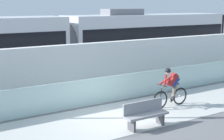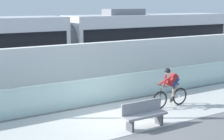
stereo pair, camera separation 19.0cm
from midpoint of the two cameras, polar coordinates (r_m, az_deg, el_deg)
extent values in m
plane|color=slate|center=(12.10, 1.13, -8.30)|extent=(200.00, 200.00, 0.00)
cube|color=beige|center=(12.10, 1.13, -8.27)|extent=(32.00, 3.20, 0.01)
cube|color=silver|center=(13.46, -3.09, -3.79)|extent=(32.00, 0.05, 1.12)
cube|color=white|center=(14.90, -6.39, 0.01)|extent=(32.00, 0.36, 2.33)
cube|color=#595654|center=(17.38, -9.77, -2.37)|extent=(32.00, 0.08, 0.01)
cube|color=#595654|center=(18.69, -11.40, -1.47)|extent=(32.00, 0.08, 0.01)
cube|color=#232326|center=(17.59, -14.28, -1.21)|extent=(1.40, 1.88, 0.20)
cylinder|color=black|center=(16.93, -13.55, -1.86)|extent=(0.60, 0.10, 0.60)
cylinder|color=black|center=(18.27, -14.94, -0.97)|extent=(0.60, 0.10, 0.60)
cube|color=silver|center=(21.04, 6.81, 5.31)|extent=(11.00, 2.50, 3.10)
cube|color=black|center=(21.01, 6.83, 6.26)|extent=(10.56, 2.54, 1.04)
cube|color=#4C4C51|center=(21.22, 6.72, 1.63)|extent=(10.78, 2.53, 0.28)
cube|color=slate|center=(19.77, 2.33, 10.03)|extent=(2.40, 1.10, 0.36)
cube|color=#232326|center=(19.32, -1.56, 0.24)|extent=(1.40, 1.88, 0.20)
cylinder|color=black|center=(18.72, -0.47, -0.30)|extent=(0.60, 0.10, 0.60)
cylinder|color=black|center=(19.94, -2.58, 0.41)|extent=(0.60, 0.10, 0.60)
cube|color=#232326|center=(23.56, 13.49, 1.93)|extent=(1.40, 1.88, 0.20)
cylinder|color=black|center=(23.07, 14.73, 1.53)|extent=(0.60, 0.10, 0.60)
cylinder|color=black|center=(24.07, 12.29, 2.04)|extent=(0.60, 0.10, 0.60)
cube|color=black|center=(24.76, 16.85, 5.80)|extent=(0.16, 2.54, 2.94)
cylinder|color=#59595B|center=(18.09, -7.74, 4.33)|extent=(0.60, 2.30, 2.30)
torus|color=black|center=(13.15, 8.70, -5.18)|extent=(0.72, 0.06, 0.72)
cylinder|color=#99999E|center=(13.15, 8.70, -5.18)|extent=(0.07, 0.10, 0.07)
torus|color=black|center=(13.82, 12.05, -4.48)|extent=(0.72, 0.06, 0.72)
cylinder|color=#99999E|center=(13.82, 12.05, -4.48)|extent=(0.07, 0.10, 0.07)
cylinder|color=#99999E|center=(13.30, 9.85, -4.06)|extent=(0.60, 0.04, 0.58)
cylinder|color=#99999E|center=(13.54, 11.06, -3.76)|extent=(0.22, 0.04, 0.59)
cylinder|color=#99999E|center=(13.29, 10.18, -2.79)|extent=(0.76, 0.04, 0.07)
cylinder|color=#99999E|center=(13.69, 11.40, -4.74)|extent=(0.43, 0.03, 0.09)
cylinder|color=#99999E|center=(13.67, 11.72, -3.51)|extent=(0.27, 0.02, 0.53)
cylinder|color=black|center=(13.10, 8.82, -4.13)|extent=(0.08, 0.03, 0.49)
cube|color=black|center=(13.52, 11.39, -2.44)|extent=(0.24, 0.10, 0.05)
cylinder|color=black|center=(13.02, 8.94, -2.65)|extent=(0.03, 0.58, 0.03)
cylinder|color=#262628|center=(13.56, 10.73, -5.00)|extent=(0.18, 0.02, 0.18)
cube|color=maroon|center=(13.33, 10.73, -1.66)|extent=(0.50, 0.28, 0.51)
cube|color=navy|center=(13.41, 11.01, -1.99)|extent=(0.38, 0.30, 0.38)
sphere|color=beige|center=(13.10, 10.00, -0.32)|extent=(0.20, 0.20, 0.20)
sphere|color=black|center=(13.10, 10.00, -0.17)|extent=(0.23, 0.23, 0.23)
cylinder|color=maroon|center=(13.10, 9.56, -1.81)|extent=(0.44, 0.41, 0.41)
cylinder|color=maroon|center=(13.10, 9.56, -1.81)|extent=(0.44, 0.41, 0.41)
cylinder|color=#726656|center=(13.54, 10.99, -3.96)|extent=(0.29, 0.33, 0.80)
cylinder|color=#726656|center=(13.50, 11.01, -3.38)|extent=(0.29, 0.33, 0.54)
cube|color=gray|center=(11.07, 6.24, -7.78)|extent=(1.60, 0.44, 0.08)
cube|color=gray|center=(11.15, 5.64, -6.34)|extent=(1.60, 0.06, 0.40)
cube|color=#4C4C51|center=(10.82, 3.65, -9.58)|extent=(0.08, 0.36, 0.41)
cube|color=#4C4C51|center=(11.51, 8.61, -8.39)|extent=(0.08, 0.36, 0.41)
camera|label=1|loc=(0.09, -89.62, 0.08)|focal=52.78mm
camera|label=2|loc=(0.09, 90.38, -0.08)|focal=52.78mm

